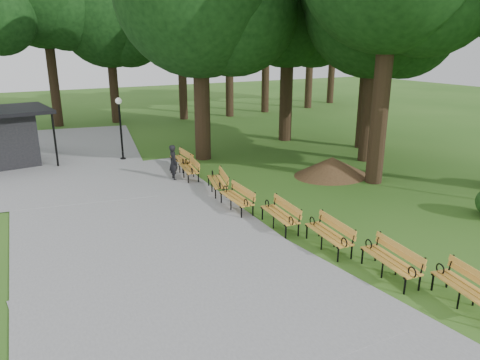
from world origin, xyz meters
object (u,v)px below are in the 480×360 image
lawn_tree_4 (289,1)px  lawn_tree_1 (377,5)px  lamp_post (120,116)px  bench_4 (236,198)px  lawn_tree_5 (372,1)px  person (174,162)px  bench_1 (390,261)px  bench_2 (329,234)px  bench_0 (468,290)px  bench_3 (280,215)px  bench_7 (181,160)px  bench_5 (217,182)px  dirt_mound (332,166)px  bench_6 (189,168)px

lawn_tree_4 → lawn_tree_1: bearing=-82.8°
lawn_tree_4 → lamp_post: bearing=-179.2°
bench_4 → lawn_tree_1: bearing=110.6°
lawn_tree_5 → lawn_tree_4: bearing=125.5°
person → lamp_post: size_ratio=0.49×
lawn_tree_5 → bench_1: bearing=-130.0°
lawn_tree_1 → bench_2: bearing=-138.6°
lamp_post → bench_0: (3.47, -16.83, -1.82)m
bench_3 → bench_4: 2.10m
person → lawn_tree_1: lawn_tree_1 is taller
bench_0 → bench_1: bearing=-155.1°
bench_3 → bench_7: bearing=-172.6°
bench_7 → lawn_tree_5: bearing=88.3°
bench_4 → bench_5: size_ratio=1.00×
bench_0 → lawn_tree_4: 19.65m
bench_1 → lawn_tree_1: bearing=146.5°
person → bench_2: 8.67m
dirt_mound → person: bearing=156.9°
lamp_post → bench_5: bearing=-73.8°
person → bench_0: (2.37, -12.37, -0.33)m
bench_3 → lawn_tree_5: size_ratio=0.18×
bench_7 → lawn_tree_4: 11.38m
bench_6 → bench_7: (0.24, 1.53, 0.00)m
bench_2 → lawn_tree_5: 15.52m
bench_5 → lawn_tree_5: bearing=122.7°
person → bench_2: bearing=-165.7°
bench_1 → bench_2: same height
bench_1 → lawn_tree_5: lawn_tree_5 is taller
bench_2 → dirt_mound: bearing=145.5°
bench_1 → bench_3: bearing=-162.8°
dirt_mound → bench_7: bench_7 is taller
dirt_mound → bench_7: (-5.55, 4.18, 0.02)m
lamp_post → bench_6: (1.74, -4.56, -1.82)m
bench_5 → bench_1: bearing=22.1°
bench_0 → bench_3: size_ratio=1.00×
dirt_mound → bench_0: (-4.06, -9.62, 0.02)m
bench_1 → bench_3: size_ratio=1.00×
lawn_tree_5 → person: bearing=-175.5°
bench_1 → bench_3: same height
bench_2 → bench_6: 8.47m
lamp_post → bench_3: 11.41m
bench_6 → lawn_tree_5: lawn_tree_5 is taller
dirt_mound → bench_4: size_ratio=1.54×
person → bench_5: (0.91, -2.46, -0.33)m
person → lamp_post: bearing=17.7°
bench_3 → lawn_tree_1: size_ratio=0.18×
bench_1 → lawn_tree_1: 13.80m
bench_0 → bench_1: same height
bench_5 → lawn_tree_4: (7.95, 7.06, 7.48)m
bench_1 → bench_6: size_ratio=1.00×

